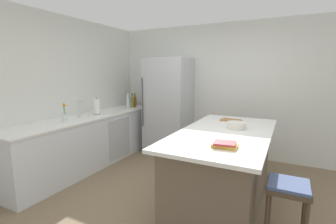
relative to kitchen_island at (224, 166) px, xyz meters
name	(u,v)px	position (x,y,z in m)	size (l,w,h in m)	color
ground_plane	(187,208)	(-0.35, -0.39, -0.47)	(7.20, 7.20, 0.00)	#7A664C
wall_rear	(231,91)	(-0.35, 1.86, 0.83)	(6.00, 0.10, 2.60)	silver
wall_left	(47,95)	(-2.80, -0.39, 0.83)	(0.10, 6.00, 2.60)	silver
counter_run_left	(91,140)	(-2.43, 0.15, -0.02)	(0.67, 3.15, 0.90)	silver
kitchen_island	(224,166)	(0.00, 0.00, 0.00)	(1.07, 2.16, 0.93)	brown
refrigerator	(169,106)	(-1.53, 1.44, 0.50)	(0.86, 0.77, 1.94)	#B7BABF
bar_stool	(288,196)	(0.74, -0.66, 0.09)	(0.36, 0.36, 0.69)	#473828
sink_faucet	(79,108)	(-2.47, -0.04, 0.59)	(0.15, 0.05, 0.30)	silver
flower_vase	(65,116)	(-2.37, -0.43, 0.53)	(0.08, 0.08, 0.29)	silver
paper_towel_roll	(97,107)	(-2.41, 0.31, 0.57)	(0.14, 0.14, 0.31)	gray
syrup_bottle	(135,101)	(-2.47, 1.61, 0.53)	(0.06, 0.06, 0.24)	#5B3319
hot_sauce_bottle	(135,102)	(-2.40, 1.51, 0.53)	(0.05, 0.05, 0.24)	red
vinegar_bottle	(135,101)	(-2.35, 1.43, 0.56)	(0.05, 0.05, 0.30)	#994C23
olive_oil_bottle	(132,102)	(-2.35, 1.34, 0.55)	(0.06, 0.06, 0.30)	olive
soda_bottle	(128,101)	(-2.40, 1.24, 0.57)	(0.07, 0.07, 0.35)	silver
cookbook_stack	(225,145)	(0.15, -0.65, 0.49)	(0.24, 0.20, 0.05)	gold
mixing_bowl	(236,125)	(0.09, 0.22, 0.50)	(0.26, 0.26, 0.08)	silver
cutting_board	(231,120)	(-0.08, 0.70, 0.47)	(0.31, 0.23, 0.02)	#9E7042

